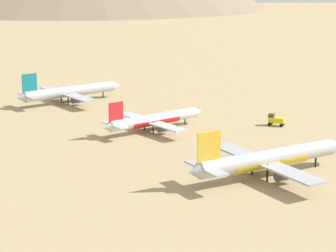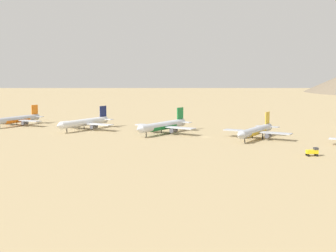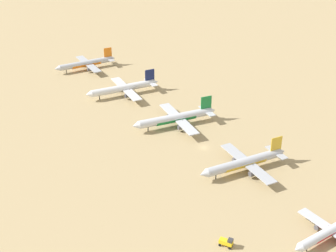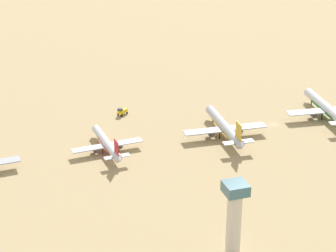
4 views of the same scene
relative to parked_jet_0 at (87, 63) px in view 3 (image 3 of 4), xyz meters
name	(u,v)px [view 3 (image 3 of 4)]	position (x,y,z in m)	size (l,w,h in m)	color
ground_plane	(204,148)	(-10.52, 136.17, -4.44)	(1800.00, 1800.00, 0.00)	tan
parked_jet_0	(87,63)	(0.00, 0.00, 0.00)	(46.14, 37.37, 13.34)	#B2B7C1
parked_jet_1	(124,88)	(-3.80, 55.02, 0.36)	(49.48, 40.23, 14.26)	silver
parked_jet_2	(176,118)	(-10.76, 107.99, 0.44)	(50.86, 41.46, 14.67)	silver
parked_jet_3	(245,162)	(-15.31, 164.07, 0.18)	(48.15, 39.13, 13.88)	#B2B7C1
parked_jet_4	(331,231)	(-13.97, 218.90, -0.70)	(38.95, 31.67, 11.23)	silver
service_truck	(227,242)	(23.41, 202.46, -2.36)	(4.97, 5.68, 3.90)	yellow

